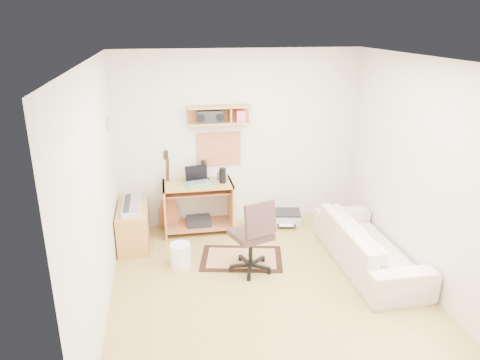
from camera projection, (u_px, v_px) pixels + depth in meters
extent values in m
cube|color=#AC8E47|center=(268.00, 290.00, 5.30)|extent=(3.60, 4.00, 0.01)
cube|color=white|center=(274.00, 59.00, 4.43)|extent=(3.60, 4.00, 0.01)
cube|color=beige|center=(239.00, 139.00, 6.73)|extent=(3.60, 0.01, 2.60)
cube|color=beige|center=(96.00, 196.00, 4.57)|extent=(0.01, 4.00, 2.60)
cube|color=beige|center=(425.00, 175.00, 5.16)|extent=(0.01, 4.00, 2.60)
cube|color=#BE8843|center=(219.00, 115.00, 6.42)|extent=(0.90, 0.25, 0.26)
cube|color=#A38951|center=(219.00, 149.00, 6.70)|extent=(0.64, 0.03, 0.49)
cube|color=#4C8CBF|center=(108.00, 123.00, 5.83)|extent=(0.02, 0.20, 0.15)
cylinder|color=black|center=(223.00, 175.00, 6.52)|extent=(0.10, 0.10, 0.22)
cylinder|color=#34559C|center=(220.00, 176.00, 6.67)|extent=(0.08, 0.08, 0.11)
cube|color=black|center=(210.00, 117.00, 6.40)|extent=(0.36, 0.16, 0.18)
cube|color=beige|center=(242.00, 258.00, 5.98)|extent=(1.17, 0.90, 0.01)
cube|color=#BE8843|center=(133.00, 226.00, 6.30)|extent=(0.40, 0.90, 0.55)
cube|color=#B2B5BA|center=(132.00, 205.00, 6.19)|extent=(0.24, 0.77, 0.07)
cylinder|color=white|center=(180.00, 255.00, 5.75)|extent=(0.33, 0.33, 0.31)
cube|color=#A5A8AA|center=(286.00, 217.00, 7.02)|extent=(0.52, 0.44, 0.17)
imported|color=beige|center=(369.00, 237.00, 5.72)|extent=(0.57, 1.97, 0.77)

